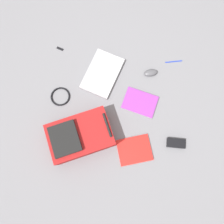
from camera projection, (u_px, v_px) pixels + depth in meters
ground_plane at (112, 114)px, 1.68m from camera, size 3.67×3.67×0.00m
backpack at (80, 136)px, 1.56m from camera, size 0.44×0.52×0.19m
laptop at (102, 74)px, 1.73m from camera, size 0.42×0.34×0.03m
book_blue at (134, 150)px, 1.61m from camera, size 0.26×0.29×0.01m
book_red at (140, 102)px, 1.69m from camera, size 0.24×0.29×0.02m
computer_mouse at (151, 73)px, 1.73m from camera, size 0.09×0.12×0.04m
cable_coil at (60, 96)px, 1.70m from camera, size 0.15×0.15×0.01m
power_brick at (176, 143)px, 1.61m from camera, size 0.07×0.13×0.03m
pen_black at (174, 61)px, 1.77m from camera, size 0.04×0.14×0.01m
usb_stick at (60, 49)px, 1.79m from camera, size 0.04×0.06×0.01m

